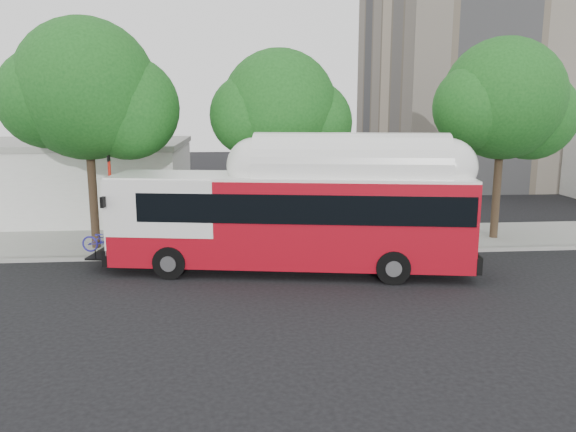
{
  "coord_description": "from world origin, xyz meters",
  "views": [
    {
      "loc": [
        -2.81,
        -18.75,
        6.12
      ],
      "look_at": [
        -0.88,
        3.0,
        1.87
      ],
      "focal_mm": 35.0,
      "sensor_mm": 36.0,
      "label": 1
    }
  ],
  "objects": [
    {
      "name": "ground",
      "position": [
        0.0,
        0.0,
        0.0
      ],
      "size": [
        120.0,
        120.0,
        0.0
      ],
      "primitive_type": "plane",
      "color": "black",
      "rests_on": "ground"
    },
    {
      "name": "sidewalk",
      "position": [
        0.0,
        6.5,
        0.07
      ],
      "size": [
        60.0,
        5.0,
        0.15
      ],
      "primitive_type": "cube",
      "color": "gray",
      "rests_on": "ground"
    },
    {
      "name": "curb_strip",
      "position": [
        0.0,
        3.9,
        0.07
      ],
      "size": [
        60.0,
        0.3,
        0.15
      ],
      "primitive_type": "cube",
      "color": "gray",
      "rests_on": "ground"
    },
    {
      "name": "red_curb_segment",
      "position": [
        -3.0,
        3.9,
        0.08
      ],
      "size": [
        10.0,
        0.32,
        0.16
      ],
      "primitive_type": "cube",
      "color": "maroon",
      "rests_on": "ground"
    },
    {
      "name": "street_tree_left",
      "position": [
        -8.53,
        5.56,
        6.6
      ],
      "size": [
        6.67,
        5.8,
        9.74
      ],
      "color": "#2D2116",
      "rests_on": "ground"
    },
    {
      "name": "street_tree_mid",
      "position": [
        -0.59,
        6.06,
        5.91
      ],
      "size": [
        5.75,
        5.0,
        8.62
      ],
      "color": "#2D2116",
      "rests_on": "ground"
    },
    {
      "name": "street_tree_right",
      "position": [
        9.44,
        5.86,
        6.26
      ],
      "size": [
        6.21,
        5.4,
        9.18
      ],
      "color": "#2D2116",
      "rests_on": "ground"
    },
    {
      "name": "low_commercial_bldg",
      "position": [
        -14.0,
        14.0,
        2.15
      ],
      "size": [
        16.2,
        10.2,
        4.25
      ],
      "color": "silver",
      "rests_on": "ground"
    },
    {
      "name": "transit_bus",
      "position": [
        -0.82,
        1.68,
        1.96
      ],
      "size": [
        14.38,
        5.02,
        4.19
      ],
      "rotation": [
        0.0,
        0.0,
        -0.17
      ],
      "color": "#A40B18",
      "rests_on": "ground"
    },
    {
      "name": "signal_pole",
      "position": [
        -7.98,
        4.26,
        2.17
      ],
      "size": [
        0.12,
        0.4,
        4.22
      ],
      "color": "red",
      "rests_on": "ground"
    }
  ]
}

